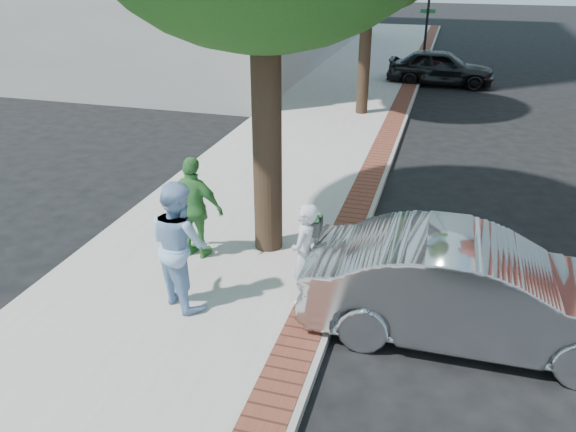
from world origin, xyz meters
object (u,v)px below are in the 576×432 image
at_px(person_officer, 179,244).
at_px(person_green, 195,208).
at_px(parking_meter, 317,239).
at_px(bg_car, 441,67).
at_px(sedan_silver, 473,290).
at_px(person_gray, 304,254).

relative_size(person_officer, person_green, 1.08).
relative_size(parking_meter, person_green, 0.78).
xyz_separation_m(person_officer, bg_car, (3.19, 18.18, -0.43)).
height_order(parking_meter, person_green, person_green).
xyz_separation_m(parking_meter, sedan_silver, (2.39, -0.18, -0.40)).
xyz_separation_m(parking_meter, person_gray, (-0.15, -0.16, -0.21)).
xyz_separation_m(person_gray, sedan_silver, (2.54, -0.02, -0.19)).
bearing_deg(bg_car, person_green, 167.03).
bearing_deg(sedan_silver, person_gray, 88.43).
height_order(person_green, sedan_silver, person_green).
bearing_deg(person_gray, person_officer, -66.47).
xyz_separation_m(sedan_silver, bg_car, (-1.19, 17.65, -0.06)).
height_order(person_officer, bg_car, person_officer).
bearing_deg(bg_car, parking_meter, 175.24).
height_order(sedan_silver, bg_car, sedan_silver).
bearing_deg(person_gray, person_green, -104.71).
xyz_separation_m(person_officer, person_green, (-0.41, 1.44, -0.08)).
xyz_separation_m(person_gray, person_green, (-2.25, 0.88, 0.11)).
xyz_separation_m(person_officer, sedan_silver, (4.38, 0.53, -0.37)).
height_order(parking_meter, sedan_silver, parking_meter).
bearing_deg(person_green, sedan_silver, 175.53).
height_order(person_gray, bg_car, person_gray).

